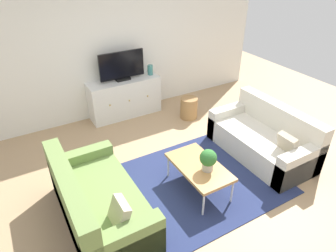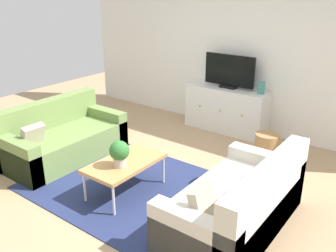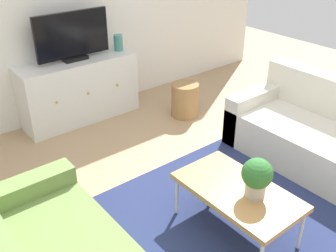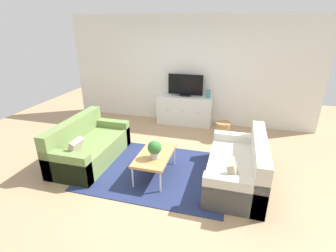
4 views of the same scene
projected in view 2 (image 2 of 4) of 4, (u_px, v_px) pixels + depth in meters
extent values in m
plane|color=tan|center=(141.00, 183.00, 4.67)|extent=(10.00, 10.00, 0.00)
cube|color=silver|center=(239.00, 50.00, 6.08)|extent=(6.40, 0.12, 2.70)
cube|color=navy|center=(133.00, 187.00, 4.55)|extent=(2.50, 1.90, 0.01)
cube|color=olive|center=(65.00, 145.00, 5.27)|extent=(0.88, 1.71, 0.41)
cube|color=olive|center=(49.00, 127.00, 5.39)|extent=(0.20, 1.71, 0.81)
cube|color=olive|center=(104.00, 125.00, 5.82)|extent=(0.88, 0.18, 0.55)
cube|color=olive|center=(16.00, 159.00, 4.68)|extent=(0.88, 0.18, 0.55)
cube|color=#B2A58C|center=(33.00, 136.00, 4.74)|extent=(0.19, 0.30, 0.32)
cube|color=beige|center=(233.00, 209.00, 3.76)|extent=(0.88, 1.71, 0.41)
cube|color=beige|center=(266.00, 203.00, 3.50)|extent=(0.20, 1.71, 0.81)
cube|color=beige|center=(264.00, 174.00, 4.31)|extent=(0.88, 0.18, 0.55)
cube|color=beige|center=(193.00, 242.00, 3.17)|extent=(0.88, 0.18, 0.55)
cube|color=#B2A58C|center=(203.00, 203.00, 3.28)|extent=(0.18, 0.30, 0.32)
cube|color=#B7844C|center=(125.00, 163.00, 4.32)|extent=(0.55, 0.96, 0.04)
cylinder|color=silver|center=(85.00, 188.00, 4.20)|extent=(0.03, 0.03, 0.37)
cylinder|color=silver|center=(114.00, 201.00, 3.94)|extent=(0.03, 0.03, 0.37)
cylinder|color=silver|center=(136.00, 160.00, 4.86)|extent=(0.03, 0.03, 0.37)
cylinder|color=silver|center=(163.00, 170.00, 4.60)|extent=(0.03, 0.03, 0.37)
cylinder|color=#B7B2A8|center=(120.00, 162.00, 4.18)|extent=(0.15, 0.15, 0.11)
sphere|color=#2D6B2D|center=(119.00, 151.00, 4.13)|extent=(0.23, 0.23, 0.23)
cube|color=silver|center=(226.00, 109.00, 6.23)|extent=(1.41, 0.44, 0.75)
sphere|color=#B79338|center=(200.00, 106.00, 6.27)|extent=(0.03, 0.03, 0.03)
sphere|color=#B79338|center=(220.00, 111.00, 6.05)|extent=(0.03, 0.03, 0.03)
sphere|color=#B79338|center=(242.00, 115.00, 5.83)|extent=(0.03, 0.03, 0.03)
cube|color=black|center=(228.00, 87.00, 6.11)|extent=(0.28, 0.16, 0.04)
cube|color=black|center=(229.00, 70.00, 6.01)|extent=(0.89, 0.04, 0.51)
cylinder|color=teal|center=(261.00, 88.00, 5.74)|extent=(0.11, 0.11, 0.20)
cylinder|color=#9E7547|center=(266.00, 148.00, 5.16)|extent=(0.34, 0.34, 0.42)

